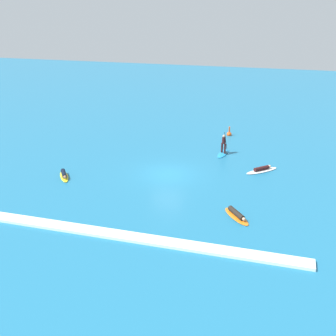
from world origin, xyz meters
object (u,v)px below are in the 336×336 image
surfer_on_blue_board (223,149)px  marker_buoy (229,134)px  surfer_on_white_board (262,170)px  surfer_on_orange_board (237,215)px  surfer_on_yellow_board (64,175)px

surfer_on_blue_board → marker_buoy: surfer_on_blue_board is taller
surfer_on_blue_board → surfer_on_white_board: (3.63, -3.25, -0.34)m
surfer_on_orange_board → marker_buoy: (-2.90, 17.11, 0.01)m
surfer_on_white_board → surfer_on_orange_board: size_ratio=1.08×
surfer_on_white_board → marker_buoy: marker_buoy is taller
surfer_on_blue_board → surfer_on_white_board: 4.88m
surfer_on_yellow_board → surfer_on_blue_board: bearing=92.9°
surfer_on_orange_board → marker_buoy: marker_buoy is taller
surfer_on_orange_board → surfer_on_yellow_board: (-13.69, 2.78, 0.02)m
surfer_on_blue_board → surfer_on_yellow_board: surfer_on_blue_board is taller
surfer_on_yellow_board → marker_buoy: marker_buoy is taller
surfer_on_white_board → surfer_on_orange_board: 8.29m
surfer_on_blue_board → surfer_on_yellow_board: size_ratio=1.15×
surfer_on_yellow_board → surfer_on_white_board: bearing=75.1°
surfer_on_white_board → surfer_on_orange_board: bearing=-140.5°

